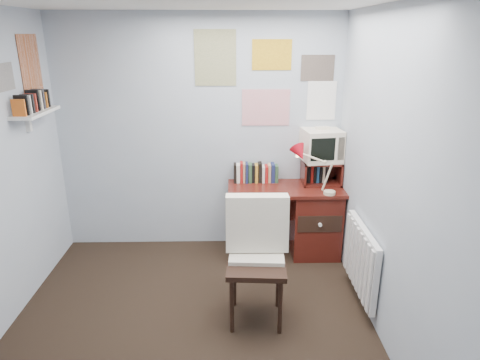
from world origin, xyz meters
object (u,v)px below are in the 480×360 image
object	(u,v)px
desk	(309,218)
desk_lamp	(331,174)
radiator	(361,260)
desk_chair	(256,265)
tv_riser	(321,172)
wall_shelf	(36,112)
crt_tv	(321,144)

from	to	relation	value
desk	desk_lamp	world-z (taller)	desk_lamp
desk_lamp	radiator	size ratio (longest dim) A/B	0.54
desk	desk_chair	world-z (taller)	desk_chair
desk	tv_riser	xyz separation A→B (m)	(0.12, 0.11, 0.48)
radiator	wall_shelf	size ratio (longest dim) A/B	1.29
desk_chair	radiator	distance (m)	0.96
desk	crt_tv	xyz separation A→B (m)	(0.11, 0.13, 0.79)
desk	radiator	bearing A→B (deg)	-72.76
desk_chair	crt_tv	distance (m)	1.64
desk_lamp	tv_riser	size ratio (longest dim) A/B	1.07
tv_riser	desk_lamp	bearing A→B (deg)	-85.80
radiator	wall_shelf	bearing A→B (deg)	169.11
tv_riser	crt_tv	world-z (taller)	crt_tv
tv_riser	crt_tv	xyz separation A→B (m)	(-0.01, 0.02, 0.31)
desk_lamp	tv_riser	bearing A→B (deg)	93.12
wall_shelf	crt_tv	bearing A→B (deg)	10.78
desk_lamp	crt_tv	distance (m)	0.41
desk_chair	tv_riser	world-z (taller)	same
tv_riser	wall_shelf	world-z (taller)	wall_shelf
desk_chair	wall_shelf	size ratio (longest dim) A/B	1.63
desk	desk_chair	bearing A→B (deg)	-118.95
desk_lamp	crt_tv	size ratio (longest dim) A/B	1.12
tv_riser	radiator	bearing A→B (deg)	-80.72
desk	desk_chair	distance (m)	1.32
desk	desk_lamp	distance (m)	0.63
wall_shelf	radiator	bearing A→B (deg)	-10.89
desk_lamp	tv_riser	distance (m)	0.34
wall_shelf	desk_lamp	bearing A→B (deg)	3.37
desk	wall_shelf	world-z (taller)	wall_shelf
crt_tv	desk	bearing A→B (deg)	-137.66
desk_lamp	wall_shelf	xyz separation A→B (m)	(-2.71, -0.16, 0.65)
desk_chair	wall_shelf	bearing A→B (deg)	161.74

